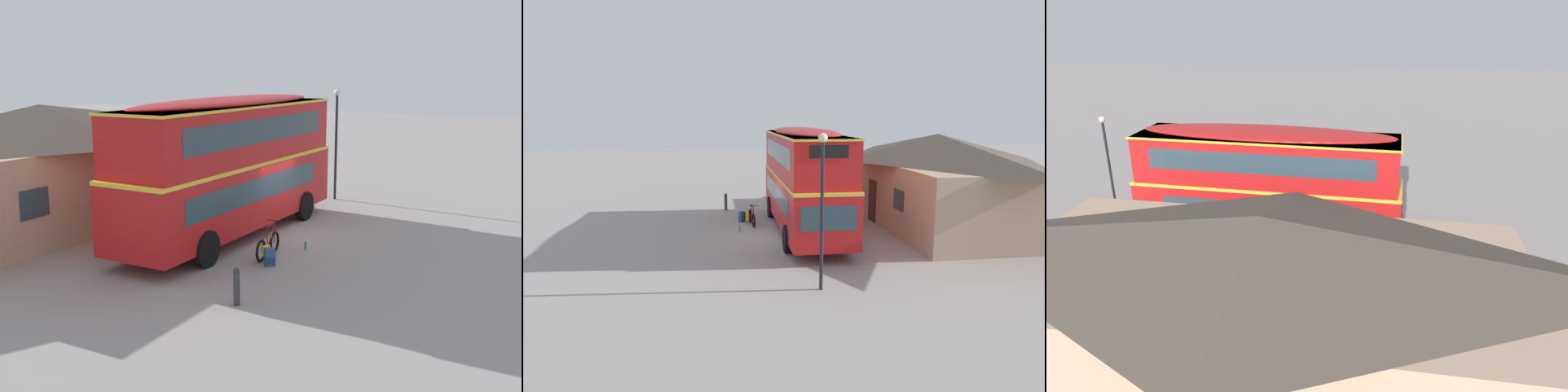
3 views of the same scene
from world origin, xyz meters
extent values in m
plane|color=gray|center=(0.00, 0.00, 0.00)|extent=(120.00, 120.00, 0.00)
cylinder|color=black|center=(2.40, 2.51, 0.55)|extent=(1.11, 0.34, 1.10)
cylinder|color=black|center=(2.28, 0.14, 0.55)|extent=(1.11, 0.34, 1.10)
cylinder|color=black|center=(-4.21, 2.86, 0.55)|extent=(1.11, 0.34, 1.10)
cylinder|color=black|center=(-4.34, 0.48, 0.55)|extent=(1.11, 0.34, 1.10)
cube|color=red|center=(-0.97, 1.50, 1.52)|extent=(10.80, 3.05, 2.10)
cube|color=yellow|center=(-0.97, 1.50, 2.60)|extent=(10.82, 3.07, 0.12)
cube|color=red|center=(-0.97, 1.50, 3.58)|extent=(10.48, 2.98, 1.90)
ellipsoid|color=red|center=(-0.97, 1.50, 4.61)|extent=(10.26, 2.92, 0.36)
cube|color=#2D424C|center=(4.35, 1.22, 1.77)|extent=(0.17, 2.05, 0.90)
cube|color=black|center=(4.21, 1.23, 4.10)|extent=(0.13, 1.38, 0.44)
cube|color=#2D424C|center=(-1.23, 0.27, 1.82)|extent=(8.32, 0.47, 0.76)
cube|color=#2D424C|center=(-1.03, 0.28, 3.73)|extent=(8.75, 0.49, 0.80)
cube|color=#2D424C|center=(-1.10, 2.74, 1.82)|extent=(8.32, 0.47, 0.76)
cube|color=#2D424C|center=(-0.90, 2.71, 3.73)|extent=(8.75, 0.49, 0.80)
cube|color=yellow|center=(-0.97, 1.50, 4.49)|extent=(10.59, 3.07, 0.08)
torus|color=black|center=(-2.13, -0.69, 0.34)|extent=(0.68, 0.11, 0.68)
torus|color=black|center=(-3.19, -0.74, 0.34)|extent=(0.68, 0.11, 0.68)
cylinder|color=#B2B2B7|center=(-2.13, -0.69, 0.34)|extent=(0.05, 0.10, 0.05)
cylinder|color=#B2B2B7|center=(-3.19, -0.74, 0.34)|extent=(0.05, 0.10, 0.05)
cylinder|color=maroon|center=(-2.41, -0.70, 0.64)|extent=(0.48, 0.06, 0.74)
cylinder|color=maroon|center=(-2.48, -0.70, 0.97)|extent=(0.60, 0.07, 0.09)
cylinder|color=maroon|center=(-2.71, -0.71, 0.61)|extent=(0.18, 0.04, 0.67)
cylinder|color=maroon|center=(-2.91, -0.72, 0.31)|extent=(0.55, 0.06, 0.09)
cylinder|color=maroon|center=(-2.98, -0.73, 0.64)|extent=(0.43, 0.05, 0.62)
cylinder|color=maroon|center=(-2.16, -0.69, 0.67)|extent=(0.09, 0.04, 0.66)
cylinder|color=black|center=(-2.19, -0.69, 1.05)|extent=(0.05, 0.46, 0.03)
ellipsoid|color=black|center=(-2.80, -0.72, 0.97)|extent=(0.26, 0.11, 0.06)
cube|color=yellow|center=(-3.16, -0.90, 0.36)|extent=(0.29, 0.15, 0.32)
cylinder|color=green|center=(-2.41, -0.70, 0.64)|extent=(0.07, 0.07, 0.18)
cube|color=#2D4C7A|center=(-3.43, -1.14, 0.26)|extent=(0.36, 0.37, 0.51)
ellipsoid|color=#2D4C7A|center=(-3.43, -1.14, 0.51)|extent=(0.34, 0.35, 0.10)
cube|color=navy|center=(-3.51, -1.22, 0.18)|extent=(0.17, 0.19, 0.18)
cylinder|color=black|center=(-3.28, -1.13, 0.26)|extent=(0.05, 0.05, 0.41)
cylinder|color=black|center=(-3.39, -1.00, 0.26)|extent=(0.05, 0.05, 0.41)
cylinder|color=green|center=(-1.37, -1.43, 0.11)|extent=(0.08, 0.08, 0.22)
cylinder|color=black|center=(-1.37, -1.43, 0.23)|extent=(0.05, 0.05, 0.03)
cube|color=tan|center=(-2.34, 8.80, 1.56)|extent=(14.02, 7.20, 3.12)
pyramid|color=#4C4238|center=(-2.34, 8.80, 3.77)|extent=(14.44, 7.61, 1.29)
cube|color=#3D2319|center=(-2.46, 5.43, 1.05)|extent=(1.10, 0.08, 2.10)
cube|color=#2D424C|center=(-5.91, 5.55, 1.72)|extent=(1.10, 0.08, 0.90)
cube|color=#2D424C|center=(0.99, 5.31, 1.72)|extent=(1.10, 0.08, 0.90)
cylinder|color=black|center=(6.45, 0.40, 2.28)|extent=(0.11, 0.11, 4.56)
sphere|color=#F2E5BF|center=(6.45, 0.40, 4.68)|extent=(0.28, 0.28, 0.28)
cylinder|color=#333338|center=(-6.57, -1.76, 0.42)|extent=(0.16, 0.16, 0.85)
sphere|color=#333338|center=(-6.57, -1.76, 0.89)|extent=(0.16, 0.16, 0.16)
camera|label=1|loc=(-19.16, -8.72, 5.72)|focal=42.70mm
camera|label=2|loc=(19.94, -3.22, 5.33)|focal=32.47mm
camera|label=3|loc=(-4.97, 19.32, 9.25)|focal=33.04mm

